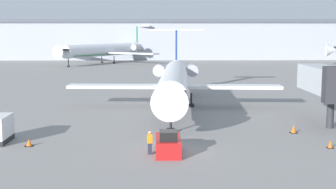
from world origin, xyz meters
name	(u,v)px	position (x,y,z in m)	size (l,w,h in m)	color
ground_plane	(171,154)	(0.00, 0.00, 0.00)	(600.00, 600.00, 0.00)	gray
terminal_building	(160,39)	(0.00, 120.00, 6.46)	(180.00, 16.80, 12.87)	#9EA3AD
airplane_main	(174,81)	(1.01, 21.28, 3.34)	(26.18, 34.01, 9.57)	white
pushback_tug	(168,144)	(-0.20, 0.08, 0.75)	(1.88, 3.95, 1.99)	#B21919
worker_near_tug	(150,142)	(-1.61, 0.02, 0.96)	(0.40, 0.26, 1.82)	#232838
traffic_cone_left	(29,143)	(-11.60, 2.79, 0.28)	(0.68, 0.68, 0.60)	black
traffic_cone_right	(294,129)	(11.60, 7.17, 0.37)	(0.65, 0.65, 0.77)	black
traffic_cone_mid	(330,144)	(12.95, 1.55, 0.30)	(0.52, 0.52, 0.64)	black
airplane_parked_far_right	(105,50)	(-15.76, 98.59, 3.87)	(30.16, 34.31, 10.71)	silver
jet_bridge	(326,81)	(15.78, 10.98, 4.44)	(3.20, 9.81, 6.19)	#2D2D33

